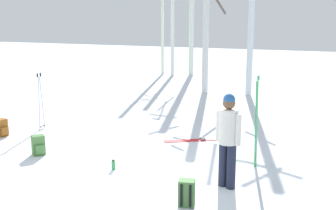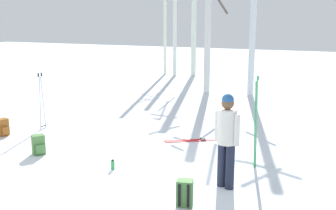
% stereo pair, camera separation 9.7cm
% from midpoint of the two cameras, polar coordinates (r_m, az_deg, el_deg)
% --- Properties ---
extents(ground_plane, '(60.00, 60.00, 0.00)m').
position_cam_midpoint_polar(ground_plane, '(8.11, -6.56, -9.99)').
color(ground_plane, white).
extents(person_0, '(0.49, 0.34, 1.72)m').
position_cam_midpoint_polar(person_0, '(7.47, 7.78, -4.01)').
color(person_0, '#1E2338').
rests_on(person_0, ground_plane).
extents(ski_pair_planted_0, '(0.04, 0.27, 1.90)m').
position_cam_midpoint_polar(ski_pair_planted_0, '(8.52, 11.57, -2.35)').
color(ski_pair_planted_0, green).
rests_on(ski_pair_planted_0, ground_plane).
extents(ski_pair_lying_0, '(1.67, 1.04, 0.05)m').
position_cam_midpoint_polar(ski_pair_lying_0, '(10.44, 4.23, -4.73)').
color(ski_pair_lying_0, red).
rests_on(ski_pair_lying_0, ground_plane).
extents(ski_poles_0, '(0.07, 0.23, 1.52)m').
position_cam_midpoint_polar(ski_poles_0, '(11.75, -17.13, 0.71)').
color(ski_poles_0, '#B2B2BC').
rests_on(ski_poles_0, ground_plane).
extents(backpack_0, '(0.30, 0.32, 0.44)m').
position_cam_midpoint_polar(backpack_0, '(6.97, 2.15, -11.84)').
color(backpack_0, '#4C7F3F').
rests_on(backpack_0, ground_plane).
extents(backpack_1, '(0.35, 0.34, 0.44)m').
position_cam_midpoint_polar(backpack_1, '(9.76, -17.43, -5.25)').
color(backpack_1, '#4C7F3F').
rests_on(backpack_1, ground_plane).
extents(backpack_2, '(0.32, 0.30, 0.44)m').
position_cam_midpoint_polar(backpack_2, '(11.53, -21.85, -2.90)').
color(backpack_2, '#99591E').
rests_on(backpack_2, ground_plane).
extents(water_bottle_0, '(0.08, 0.08, 0.20)m').
position_cam_midpoint_polar(water_bottle_0, '(8.58, -7.74, -8.06)').
color(water_bottle_0, green).
rests_on(water_bottle_0, ground_plane).
extents(birch_tree_0, '(1.13, 1.18, 6.44)m').
position_cam_midpoint_polar(birch_tree_0, '(21.44, -0.84, 12.94)').
color(birch_tree_0, silver).
rests_on(birch_tree_0, ground_plane).
extents(birch_tree_1, '(1.38, 1.38, 5.89)m').
position_cam_midpoint_polar(birch_tree_1, '(20.87, 0.55, 11.71)').
color(birch_tree_1, silver).
rests_on(birch_tree_1, ground_plane).
extents(birch_tree_3, '(1.34, 1.36, 5.95)m').
position_cam_midpoint_polar(birch_tree_3, '(16.28, 5.05, 11.71)').
color(birch_tree_3, silver).
rests_on(birch_tree_3, ground_plane).
extents(birch_tree_4, '(1.06, 1.20, 6.19)m').
position_cam_midpoint_polar(birch_tree_4, '(16.04, 11.05, 12.88)').
color(birch_tree_4, silver).
rests_on(birch_tree_4, ground_plane).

